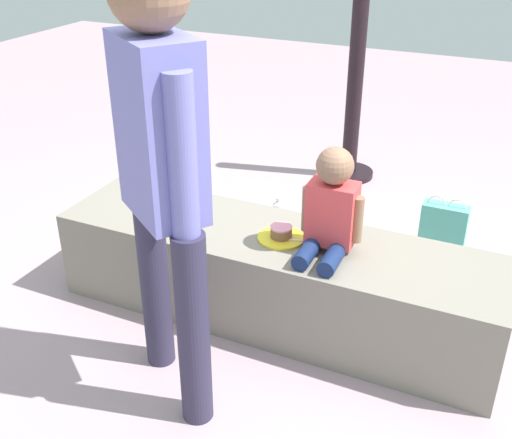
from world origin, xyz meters
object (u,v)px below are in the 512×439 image
adult_standing (161,158)px  water_bottle_near_gift (278,214)px  handbag_black_leather (442,283)px  child_seated (331,208)px  cake_plate (281,235)px  party_cup_red (298,242)px  gift_bag (443,232)px

adult_standing → water_bottle_near_gift: (-0.17, 1.47, -0.95)m
handbag_black_leather → water_bottle_near_gift: bearing=160.9°
child_seated → cake_plate: child_seated is taller
cake_plate → party_cup_red: size_ratio=2.42×
handbag_black_leather → gift_bag: bearing=100.8°
adult_standing → cake_plate: (0.21, 0.61, -0.57)m
water_bottle_near_gift → party_cup_red: bearing=-43.3°
child_seated → water_bottle_near_gift: (-0.61, 0.87, -0.57)m
water_bottle_near_gift → handbag_black_leather: bearing=-19.1°
child_seated → party_cup_red: size_ratio=5.22×
water_bottle_near_gift → handbag_black_leather: (1.06, -0.37, 0.01)m
gift_bag → water_bottle_near_gift: size_ratio=1.87×
cake_plate → water_bottle_near_gift: (-0.37, 0.86, -0.38)m
cake_plate → gift_bag: cake_plate is taller
gift_bag → party_cup_red: size_ratio=4.17×
adult_standing → gift_bag: adult_standing is taller
child_seated → adult_standing: adult_standing is taller
gift_bag → handbag_black_leather: 0.43m
party_cup_red → handbag_black_leather: bearing=-11.2°
cake_plate → adult_standing: bearing=-108.8°
child_seated → adult_standing: bearing=-126.3°
cake_plate → party_cup_red: cake_plate is taller
party_cup_red → water_bottle_near_gift: bearing=136.7°
cake_plate → party_cup_red: 0.80m
child_seated → gift_bag: child_seated is taller
water_bottle_near_gift → party_cup_red: size_ratio=2.23×
cake_plate → water_bottle_near_gift: bearing=113.6°
cake_plate → handbag_black_leather: 0.93m
cake_plate → handbag_black_leather: size_ratio=0.77×
adult_standing → party_cup_red: adult_standing is taller
adult_standing → water_bottle_near_gift: adult_standing is taller
adult_standing → water_bottle_near_gift: bearing=96.4°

